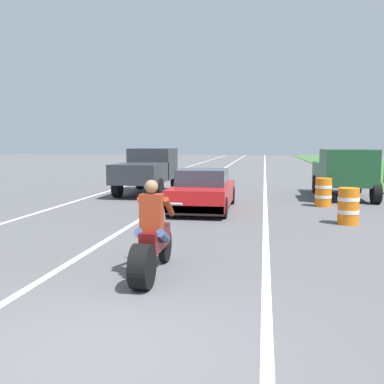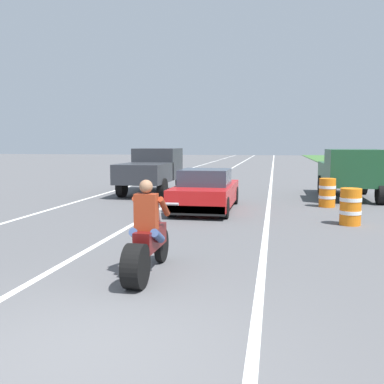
% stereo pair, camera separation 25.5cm
% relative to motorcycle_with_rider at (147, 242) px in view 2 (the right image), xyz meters
% --- Properties ---
extents(ground_plane, '(160.00, 160.00, 0.00)m').
position_rel_motorcycle_with_rider_xyz_m(ground_plane, '(0.06, -2.64, -0.59)').
color(ground_plane, '#565659').
extents(lane_stripe_left_solid, '(0.14, 120.00, 0.01)m').
position_rel_motorcycle_with_rider_xyz_m(lane_stripe_left_solid, '(-5.34, 17.36, -0.59)').
color(lane_stripe_left_solid, white).
rests_on(lane_stripe_left_solid, ground).
extents(lane_stripe_right_solid, '(0.14, 120.00, 0.01)m').
position_rel_motorcycle_with_rider_xyz_m(lane_stripe_right_solid, '(1.86, 17.36, -0.59)').
color(lane_stripe_right_solid, white).
rests_on(lane_stripe_right_solid, ground).
extents(lane_stripe_centre_dashed, '(0.14, 120.00, 0.01)m').
position_rel_motorcycle_with_rider_xyz_m(lane_stripe_centre_dashed, '(-1.74, 17.36, -0.59)').
color(lane_stripe_centre_dashed, white).
rests_on(lane_stripe_centre_dashed, ground).
extents(motorcycle_with_rider, '(0.70, 2.21, 1.62)m').
position_rel_motorcycle_with_rider_xyz_m(motorcycle_with_rider, '(0.00, 0.00, 0.00)').
color(motorcycle_with_rider, black).
rests_on(motorcycle_with_rider, ground).
extents(sports_car_red, '(1.84, 4.30, 1.37)m').
position_rel_motorcycle_with_rider_xyz_m(sports_car_red, '(-0.18, 7.42, 0.04)').
color(sports_car_red, red).
rests_on(sports_car_red, ground).
extents(pickup_truck_left_lane_dark_grey, '(2.02, 4.80, 1.98)m').
position_rel_motorcycle_with_rider_xyz_m(pickup_truck_left_lane_dark_grey, '(-3.29, 11.93, 0.51)').
color(pickup_truck_left_lane_dark_grey, '#2D3035').
rests_on(pickup_truck_left_lane_dark_grey, ground).
extents(pickup_truck_right_shoulder_dark_green, '(2.02, 4.80, 1.98)m').
position_rel_motorcycle_with_rider_xyz_m(pickup_truck_right_shoulder_dark_green, '(4.98, 11.64, 0.51)').
color(pickup_truck_right_shoulder_dark_green, '#1E4C2D').
rests_on(pickup_truck_right_shoulder_dark_green, ground).
extents(construction_barrel_nearest, '(0.58, 0.58, 1.00)m').
position_rel_motorcycle_with_rider_xyz_m(construction_barrel_nearest, '(4.09, 5.51, -0.09)').
color(construction_barrel_nearest, orange).
rests_on(construction_barrel_nearest, ground).
extents(construction_barrel_mid, '(0.58, 0.58, 1.00)m').
position_rel_motorcycle_with_rider_xyz_m(construction_barrel_mid, '(3.87, 8.93, -0.09)').
color(construction_barrel_mid, orange).
rests_on(construction_barrel_mid, ground).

